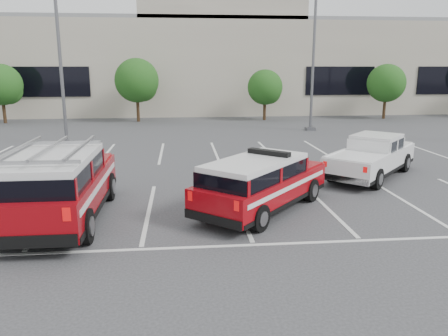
{
  "coord_description": "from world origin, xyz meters",
  "views": [
    {
      "loc": [
        -1.68,
        -12.59,
        4.23
      ],
      "look_at": [
        -0.35,
        0.93,
        1.05
      ],
      "focal_mm": 35.0,
      "sensor_mm": 36.0,
      "label": 1
    }
  ],
  "objects_px": {
    "convention_building": "(199,61)",
    "tree_mid_right": "(266,88)",
    "tree_right": "(387,84)",
    "tree_left": "(3,86)",
    "tree_mid_left": "(138,82)",
    "ladder_suv": "(59,191)",
    "light_pole_left": "(59,48)",
    "white_pickup": "(371,160)",
    "light_pole_mid": "(314,51)",
    "fire_chief_suv": "(261,187)"
  },
  "relations": [
    {
      "from": "convention_building",
      "to": "tree_mid_left",
      "type": "xyz_separation_m",
      "value": [
        -5.09,
        -9.82,
        -1.68
      ]
    },
    {
      "from": "light_pole_left",
      "to": "ladder_suv",
      "type": "distance_m",
      "value": 13.69
    },
    {
      "from": "tree_mid_left",
      "to": "light_pole_mid",
      "type": "height_order",
      "value": "light_pole_mid"
    },
    {
      "from": "tree_mid_right",
      "to": "white_pickup",
      "type": "xyz_separation_m",
      "value": [
        0.6,
        -18.62,
        -1.86
      ]
    },
    {
      "from": "tree_left",
      "to": "ladder_suv",
      "type": "bearing_deg",
      "value": -66.58
    },
    {
      "from": "light_pole_mid",
      "to": "fire_chief_suv",
      "type": "relative_size",
      "value": 2.05
    },
    {
      "from": "tree_right",
      "to": "light_pole_left",
      "type": "bearing_deg",
      "value": -156.49
    },
    {
      "from": "convention_building",
      "to": "tree_mid_left",
      "type": "relative_size",
      "value": 12.38
    },
    {
      "from": "light_pole_left",
      "to": "tree_right",
      "type": "bearing_deg",
      "value": 23.51
    },
    {
      "from": "tree_left",
      "to": "light_pole_left",
      "type": "relative_size",
      "value": 0.43
    },
    {
      "from": "tree_mid_right",
      "to": "light_pole_left",
      "type": "bearing_deg",
      "value": -142.5
    },
    {
      "from": "fire_chief_suv",
      "to": "light_pole_left",
      "type": "bearing_deg",
      "value": 166.09
    },
    {
      "from": "light_pole_left",
      "to": "tree_mid_right",
      "type": "bearing_deg",
      "value": 37.5
    },
    {
      "from": "convention_building",
      "to": "tree_mid_left",
      "type": "bearing_deg",
      "value": -117.4
    },
    {
      "from": "light_pole_left",
      "to": "light_pole_mid",
      "type": "distance_m",
      "value": 15.52
    },
    {
      "from": "fire_chief_suv",
      "to": "white_pickup",
      "type": "relative_size",
      "value": 0.99
    },
    {
      "from": "tree_mid_right",
      "to": "fire_chief_suv",
      "type": "relative_size",
      "value": 0.8
    },
    {
      "from": "tree_mid_left",
      "to": "tree_mid_right",
      "type": "height_order",
      "value": "tree_mid_left"
    },
    {
      "from": "tree_right",
      "to": "convention_building",
      "type": "bearing_deg",
      "value": 146.63
    },
    {
      "from": "convention_building",
      "to": "tree_right",
      "type": "height_order",
      "value": "convention_building"
    },
    {
      "from": "tree_mid_left",
      "to": "tree_mid_right",
      "type": "relative_size",
      "value": 1.21
    },
    {
      "from": "tree_mid_left",
      "to": "ladder_suv",
      "type": "height_order",
      "value": "tree_mid_left"
    },
    {
      "from": "light_pole_mid",
      "to": "fire_chief_suv",
      "type": "bearing_deg",
      "value": -111.34
    },
    {
      "from": "light_pole_mid",
      "to": "fire_chief_suv",
      "type": "xyz_separation_m",
      "value": [
        -6.35,
        -16.26,
        -4.46
      ]
    },
    {
      "from": "tree_left",
      "to": "light_pole_mid",
      "type": "distance_m",
      "value": 22.86
    },
    {
      "from": "convention_building",
      "to": "light_pole_left",
      "type": "xyz_separation_m",
      "value": [
        -8.18,
        -19.86,
        0.47
      ]
    },
    {
      "from": "white_pickup",
      "to": "ladder_suv",
      "type": "xyz_separation_m",
      "value": [
        -10.77,
        -4.09,
        0.25
      ]
    },
    {
      "from": "tree_mid_left",
      "to": "tree_right",
      "type": "distance_m",
      "value": 20.0
    },
    {
      "from": "tree_left",
      "to": "tree_mid_right",
      "type": "distance_m",
      "value": 20.0
    },
    {
      "from": "light_pole_left",
      "to": "white_pickup",
      "type": "xyz_separation_m",
      "value": [
        13.69,
        -8.58,
        -4.55
      ]
    },
    {
      "from": "convention_building",
      "to": "ladder_suv",
      "type": "height_order",
      "value": "convention_building"
    },
    {
      "from": "tree_mid_right",
      "to": "tree_right",
      "type": "xyz_separation_m",
      "value": [
        10.0,
        0.0,
        0.27
      ]
    },
    {
      "from": "tree_mid_left",
      "to": "tree_right",
      "type": "xyz_separation_m",
      "value": [
        20.0,
        -0.0,
        -0.27
      ]
    },
    {
      "from": "light_pole_left",
      "to": "fire_chief_suv",
      "type": "distance_m",
      "value": 15.65
    },
    {
      "from": "ladder_suv",
      "to": "convention_building",
      "type": "bearing_deg",
      "value": 80.86
    },
    {
      "from": "convention_building",
      "to": "white_pickup",
      "type": "height_order",
      "value": "convention_building"
    },
    {
      "from": "fire_chief_suv",
      "to": "tree_mid_right",
      "type": "bearing_deg",
      "value": 119.62
    },
    {
      "from": "tree_mid_left",
      "to": "tree_mid_right",
      "type": "distance_m",
      "value": 10.01
    },
    {
      "from": "tree_left",
      "to": "fire_chief_suv",
      "type": "distance_m",
      "value": 27.27
    },
    {
      "from": "tree_mid_right",
      "to": "tree_right",
      "type": "height_order",
      "value": "tree_right"
    },
    {
      "from": "light_pole_left",
      "to": "light_pole_mid",
      "type": "height_order",
      "value": "same"
    },
    {
      "from": "tree_left",
      "to": "white_pickup",
      "type": "relative_size",
      "value": 0.88
    },
    {
      "from": "tree_left",
      "to": "white_pickup",
      "type": "height_order",
      "value": "tree_left"
    },
    {
      "from": "tree_mid_left",
      "to": "fire_chief_suv",
      "type": "bearing_deg",
      "value": -76.01
    },
    {
      "from": "convention_building",
      "to": "tree_mid_right",
      "type": "relative_size",
      "value": 15.04
    },
    {
      "from": "white_pickup",
      "to": "tree_mid_right",
      "type": "bearing_deg",
      "value": 135.29
    },
    {
      "from": "tree_right",
      "to": "light_pole_left",
      "type": "xyz_separation_m",
      "value": [
        -23.09,
        -10.05,
        2.41
      ]
    },
    {
      "from": "tree_right",
      "to": "light_pole_mid",
      "type": "height_order",
      "value": "light_pole_mid"
    },
    {
      "from": "tree_right",
      "to": "tree_left",
      "type": "bearing_deg",
      "value": 180.0
    },
    {
      "from": "tree_right",
      "to": "fire_chief_suv",
      "type": "height_order",
      "value": "tree_right"
    }
  ]
}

